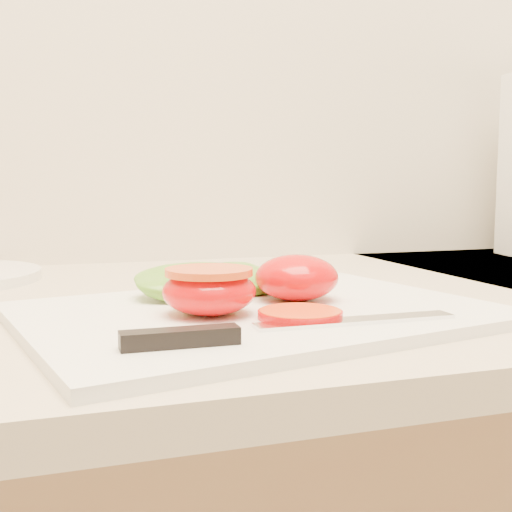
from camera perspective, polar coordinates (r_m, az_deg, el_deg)
name	(u,v)px	position (r m, az deg, el deg)	size (l,w,h in m)	color
cutting_board	(260,313)	(0.57, 0.32, -5.13)	(0.40, 0.29, 0.01)	white
tomato_half_dome	(297,277)	(0.60, 3.63, -1.91)	(0.08, 0.08, 0.04)	#DC0000
tomato_half_cut	(209,289)	(0.54, -4.19, -2.96)	(0.08, 0.08, 0.04)	#DC0000
tomato_slice_0	(300,314)	(0.52, 3.94, -5.18)	(0.07, 0.07, 0.01)	#D65511
lettuce_leaf_0	(202,282)	(0.63, -4.83, -2.33)	(0.14, 0.09, 0.03)	#5BA52B
lettuce_leaf_1	(244,279)	(0.66, -1.07, -2.02)	(0.11, 0.08, 0.02)	#5BA52B
knife	(256,330)	(0.46, 0.01, -6.62)	(0.27, 0.05, 0.01)	silver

